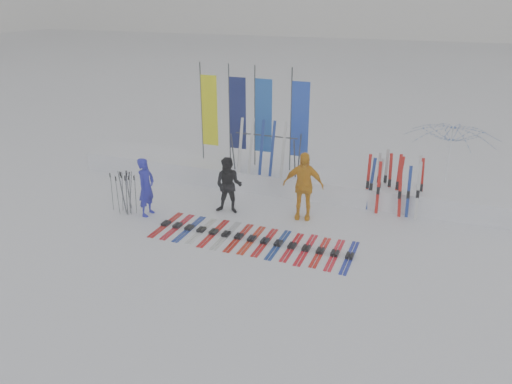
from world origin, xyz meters
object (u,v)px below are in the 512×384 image
at_px(person_yellow, 303,186).
at_px(ski_rack, 266,148).
at_px(ski_row, 252,239).
at_px(person_black, 229,186).
at_px(tent_canopy, 448,163).
at_px(person_blue, 146,187).

xyz_separation_m(person_yellow, ski_rack, (-1.66, 1.60, 0.43)).
height_order(person_yellow, ski_row, person_yellow).
bearing_deg(ski_row, ski_rack, 104.24).
bearing_deg(person_black, tent_canopy, 19.98).
bearing_deg(tent_canopy, ski_rack, -168.59).
bearing_deg(person_black, ski_row, -56.66).
bearing_deg(person_blue, person_black, -63.33).
distance_m(person_black, person_yellow, 2.09).
bearing_deg(person_yellow, tent_canopy, 26.87).
height_order(person_black, tent_canopy, tent_canopy).
relative_size(person_blue, ski_row, 0.32).
height_order(person_yellow, tent_canopy, tent_canopy).
bearing_deg(ski_row, person_black, 131.69).
distance_m(ski_row, ski_rack, 3.74).
bearing_deg(person_yellow, ski_row, -123.72).
bearing_deg(tent_canopy, person_yellow, -143.61).
distance_m(person_blue, person_yellow, 4.33).
bearing_deg(person_black, person_yellow, 2.37).
distance_m(person_black, ski_rack, 2.10).
xyz_separation_m(person_black, person_yellow, (2.04, 0.39, 0.14)).
distance_m(person_yellow, ski_row, 2.16).
bearing_deg(tent_canopy, person_blue, -152.51).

